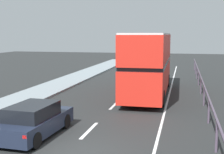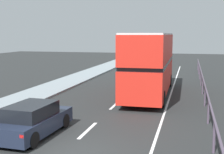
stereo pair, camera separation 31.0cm
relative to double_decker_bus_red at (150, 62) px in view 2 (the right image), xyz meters
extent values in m
cube|color=silver|center=(-1.63, -8.82, -2.30)|extent=(0.16, 2.45, 0.01)
cube|color=silver|center=(-1.63, -3.63, -2.30)|extent=(0.16, 2.45, 0.01)
cube|color=silver|center=(-1.63, 1.57, -2.30)|extent=(0.16, 2.45, 0.01)
cube|color=silver|center=(-1.63, 6.76, -2.30)|extent=(0.16, 2.45, 0.01)
cube|color=silver|center=(-1.63, 11.96, -2.30)|extent=(0.16, 2.45, 0.01)
cube|color=silver|center=(-1.63, 17.15, -2.30)|extent=(0.16, 2.45, 0.01)
cube|color=silver|center=(1.43, -2.63, -2.30)|extent=(0.12, 46.00, 0.01)
cube|color=#4F4253|center=(3.61, -2.63, -1.15)|extent=(0.08, 42.00, 0.08)
cylinder|color=#4F4253|center=(3.61, -10.26, -1.73)|extent=(0.10, 0.10, 1.15)
cylinder|color=#4F4253|center=(3.61, -6.45, -1.73)|extent=(0.10, 0.10, 1.15)
cylinder|color=#4F4253|center=(3.61, -2.63, -1.73)|extent=(0.10, 0.10, 1.15)
cylinder|color=#4F4253|center=(3.61, 1.19, -1.73)|extent=(0.10, 0.10, 1.15)
cylinder|color=#4F4253|center=(3.61, 5.01, -1.73)|extent=(0.10, 0.10, 1.15)
cylinder|color=#4F4253|center=(3.61, 8.83, -1.73)|extent=(0.10, 0.10, 1.15)
cylinder|color=#4F4253|center=(3.61, 12.65, -1.73)|extent=(0.10, 0.10, 1.15)
cylinder|color=#4F4253|center=(3.61, 16.46, -1.73)|extent=(0.10, 0.10, 1.15)
cube|color=red|center=(0.00, -0.01, -1.02)|extent=(2.63, 10.50, 1.86)
cube|color=black|center=(0.00, -0.01, 0.03)|extent=(2.65, 10.08, 0.24)
cube|color=red|center=(0.00, -0.01, 1.02)|extent=(2.63, 10.50, 1.75)
cube|color=silver|center=(0.00, -0.01, 1.95)|extent=(2.58, 10.29, 0.10)
cube|color=black|center=(-0.05, 5.21, -0.93)|extent=(2.28, 0.06, 1.30)
cube|color=yellow|center=(-0.05, 5.21, 1.46)|extent=(1.52, 0.05, 0.28)
cylinder|color=black|center=(-1.20, 3.82, -1.80)|extent=(0.29, 1.00, 1.00)
cylinder|color=black|center=(1.13, 3.84, -1.80)|extent=(0.29, 1.00, 1.00)
cylinder|color=black|center=(-1.13, -3.66, -1.80)|extent=(0.29, 1.00, 1.00)
cylinder|color=black|center=(1.20, -3.63, -1.80)|extent=(0.29, 1.00, 1.00)
cube|color=#1C2336|center=(-3.62, -10.01, -1.79)|extent=(1.92, 4.20, 0.66)
cube|color=black|center=(-3.63, -10.22, -1.19)|extent=(1.62, 2.34, 0.55)
cube|color=red|center=(-2.97, -12.08, -1.63)|extent=(0.16, 0.07, 0.12)
cylinder|color=black|center=(-4.32, -8.62, -1.98)|extent=(0.23, 0.65, 0.64)
cylinder|color=black|center=(-2.78, -8.70, -1.98)|extent=(0.23, 0.65, 0.64)
cylinder|color=black|center=(-2.92, -11.41, -1.98)|extent=(0.23, 0.65, 0.64)
camera|label=1|loc=(2.38, -21.68, 1.94)|focal=50.19mm
camera|label=2|loc=(2.68, -21.60, 1.94)|focal=50.19mm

